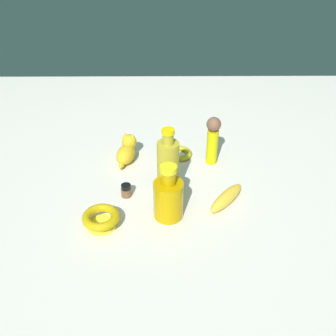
# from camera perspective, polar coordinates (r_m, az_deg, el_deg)

# --- Properties ---
(ground) EXTENTS (2.00, 2.00, 0.00)m
(ground) POSITION_cam_1_polar(r_m,az_deg,el_deg) (1.32, 0.00, -2.44)
(ground) COLOR silver
(bangle) EXTENTS (0.10, 0.10, 0.02)m
(bangle) POSITION_cam_1_polar(r_m,az_deg,el_deg) (1.47, 1.70, 2.18)
(bangle) COLOR gold
(bangle) RESTS_ON ground
(cat_figurine) EXTENTS (0.14, 0.09, 0.10)m
(cat_figurine) POSITION_cam_1_polar(r_m,az_deg,el_deg) (1.43, -6.12, 2.60)
(cat_figurine) COLOR gold
(cat_figurine) RESTS_ON ground
(bottle_tall) EXTENTS (0.07, 0.07, 0.23)m
(bottle_tall) POSITION_cam_1_polar(r_m,az_deg,el_deg) (1.25, -0.12, 0.44)
(bottle_tall) COLOR gold
(bottle_tall) RESTS_ON ground
(nail_polish_jar) EXTENTS (0.03, 0.03, 0.04)m
(nail_polish_jar) POSITION_cam_1_polar(r_m,az_deg,el_deg) (1.27, -6.21, -3.33)
(nail_polish_jar) COLOR brown
(nail_polish_jar) RESTS_ON ground
(banana) EXTENTS (0.16, 0.14, 0.04)m
(banana) POSITION_cam_1_polar(r_m,az_deg,el_deg) (1.25, 8.64, -4.40)
(banana) COLOR yellow
(banana) RESTS_ON ground
(person_figure_adult) EXTENTS (0.06, 0.06, 0.19)m
(person_figure_adult) POSITION_cam_1_polar(r_m,az_deg,el_deg) (1.39, 6.64, 4.36)
(person_figure_adult) COLOR #D4CC0B
(person_figure_adult) RESTS_ON ground
(bowl) EXTENTS (0.11, 0.11, 0.05)m
(bowl) POSITION_cam_1_polar(r_m,az_deg,el_deg) (1.16, -9.88, -7.40)
(bowl) COLOR yellow
(bowl) RESTS_ON ground
(bottle_short) EXTENTS (0.09, 0.09, 0.18)m
(bottle_short) POSITION_cam_1_polar(r_m,az_deg,el_deg) (1.15, 0.00, -4.33)
(bottle_short) COLOR #BF8F04
(bottle_short) RESTS_ON ground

